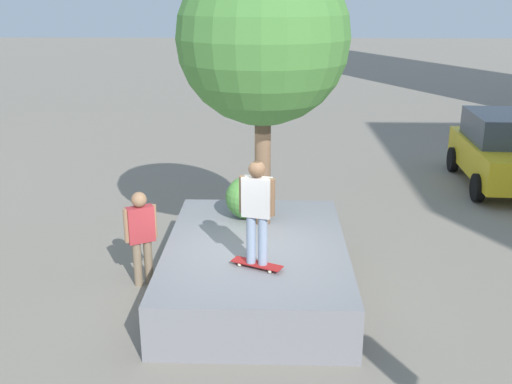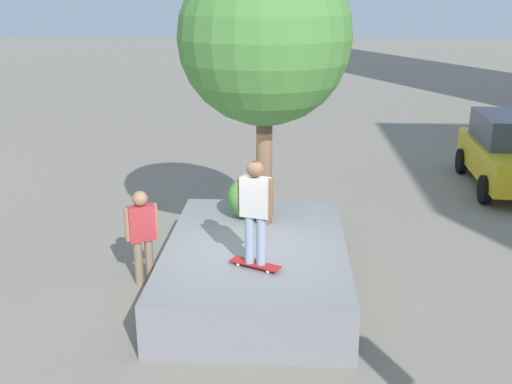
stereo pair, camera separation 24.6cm
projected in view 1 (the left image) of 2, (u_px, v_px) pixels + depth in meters
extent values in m
plane|color=gray|center=(253.00, 291.00, 10.05)|extent=(120.00, 120.00, 0.00)
cube|color=gray|center=(256.00, 266.00, 10.00)|extent=(4.36, 2.97, 0.84)
cylinder|color=brown|center=(263.00, 157.00, 10.37)|extent=(0.28, 0.28, 2.46)
sphere|color=#4C8C3D|center=(263.00, 38.00, 9.73)|extent=(2.88, 2.88, 2.88)
sphere|color=#4C8C3D|center=(247.00, 198.00, 10.89)|extent=(0.78, 0.78, 0.78)
cube|color=#A51E1E|center=(257.00, 264.00, 8.98)|extent=(0.54, 0.81, 0.02)
sphere|color=beige|center=(275.00, 267.00, 8.95)|extent=(0.06, 0.06, 0.06)
sphere|color=beige|center=(270.00, 272.00, 8.80)|extent=(0.06, 0.06, 0.06)
sphere|color=beige|center=(245.00, 260.00, 9.17)|extent=(0.06, 0.06, 0.06)
sphere|color=beige|center=(239.00, 265.00, 9.03)|extent=(0.06, 0.06, 0.06)
cylinder|color=#8C9EB7|center=(251.00, 239.00, 8.88)|extent=(0.14, 0.14, 0.76)
cylinder|color=#8C9EB7|center=(263.00, 241.00, 8.83)|extent=(0.14, 0.14, 0.76)
cube|color=silver|center=(257.00, 197.00, 8.64)|extent=(0.29, 0.46, 0.59)
cylinder|color=brown|center=(242.00, 194.00, 8.70)|extent=(0.09, 0.09, 0.56)
cylinder|color=brown|center=(272.00, 197.00, 8.57)|extent=(0.09, 0.09, 0.56)
sphere|color=brown|center=(257.00, 169.00, 8.50)|extent=(0.25, 0.25, 0.25)
cube|color=gold|center=(500.00, 158.00, 15.32)|extent=(4.10, 1.90, 0.80)
cube|color=#38424C|center=(501.00, 127.00, 15.27)|extent=(2.32, 1.60, 0.72)
cylinder|color=black|center=(478.00, 188.00, 14.30)|extent=(0.69, 0.24, 0.68)
cylinder|color=black|center=(453.00, 159.00, 16.73)|extent=(0.69, 0.24, 0.68)
cylinder|color=#847056|center=(138.00, 264.00, 10.15)|extent=(0.14, 0.14, 0.79)
cylinder|color=#847056|center=(148.00, 262.00, 10.23)|extent=(0.14, 0.14, 0.79)
cube|color=#B23338|center=(140.00, 224.00, 9.96)|extent=(0.38, 0.48, 0.62)
cylinder|color=#9E7251|center=(127.00, 226.00, 9.86)|extent=(0.10, 0.10, 0.59)
cylinder|color=#9E7251|center=(154.00, 221.00, 10.06)|extent=(0.10, 0.10, 0.59)
sphere|color=#9E7251|center=(139.00, 200.00, 9.83)|extent=(0.26, 0.26, 0.26)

